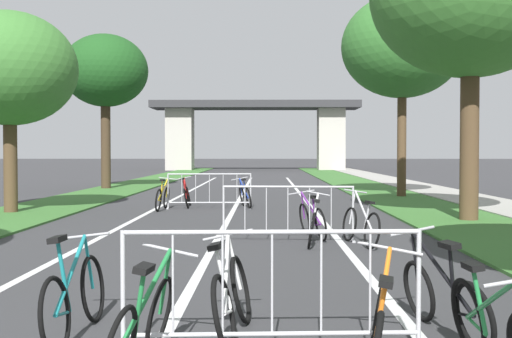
{
  "coord_description": "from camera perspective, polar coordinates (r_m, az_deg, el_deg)",
  "views": [
    {
      "loc": [
        0.93,
        -1.93,
        1.7
      ],
      "look_at": [
        0.62,
        18.68,
        1.13
      ],
      "focal_mm": 44.62,
      "sensor_mm": 36.0,
      "label": 1
    }
  ],
  "objects": [
    {
      "name": "bicycle_green_1",
      "position": [
        5.09,
        -10.15,
        -13.59
      ],
      "size": [
        0.57,
        1.66,
        0.93
      ],
      "rotation": [
        0.0,
        0.0,
        -0.11
      ],
      "color": "black",
      "rests_on": "ground"
    },
    {
      "name": "tree_left_pine_far",
      "position": [
        29.65,
        -13.36,
        8.49
      ],
      "size": [
        3.83,
        3.83,
        6.97
      ],
      "color": "#3D2D1E",
      "rests_on": "ground"
    },
    {
      "name": "sidewalk_path_right",
      "position": [
        30.73,
        14.35,
        -1.57
      ],
      "size": [
        2.24,
        68.23,
        0.08
      ],
      "primitive_type": "cube",
      "color": "#9E9B93",
      "rests_on": "ground"
    },
    {
      "name": "bicycle_silver_9",
      "position": [
        11.71,
        9.37,
        -4.96
      ],
      "size": [
        0.53,
        1.71,
        1.0
      ],
      "rotation": [
        0.0,
        0.0,
        0.23
      ],
      "color": "black",
      "rests_on": "ground"
    },
    {
      "name": "bicycle_purple_2",
      "position": [
        12.58,
        5.04,
        -4.51
      ],
      "size": [
        0.71,
        1.73,
        0.92
      ],
      "rotation": [
        0.0,
        0.0,
        0.22
      ],
      "color": "black",
      "rests_on": "ground"
    },
    {
      "name": "bicycle_yellow_4",
      "position": [
        18.68,
        -8.37,
        -2.54
      ],
      "size": [
        0.55,
        1.72,
        0.94
      ],
      "rotation": [
        0.0,
        0.0,
        -0.06
      ],
      "color": "black",
      "rests_on": "ground"
    },
    {
      "name": "lane_stripe_center",
      "position": [
        21.75,
        -1.6,
        -2.9
      ],
      "size": [
        0.14,
        39.47,
        0.01
      ],
      "primitive_type": "cube",
      "color": "silver",
      "rests_on": "ground"
    },
    {
      "name": "crowd_barrier_second",
      "position": [
        12.12,
        2.88,
        -3.99
      ],
      "size": [
        2.54,
        0.55,
        1.05
      ],
      "rotation": [
        0.0,
        0.0,
        -0.04
      ],
      "color": "#ADADB2",
      "rests_on": "ground"
    },
    {
      "name": "overpass_bridge",
      "position": [
        58.38,
        -0.06,
        4.06
      ],
      "size": [
        18.85,
        4.4,
        6.28
      ],
      "color": "#2D2D30",
      "rests_on": "ground"
    },
    {
      "name": "bicycle_white_0",
      "position": [
        11.66,
        5.08,
        -5.01
      ],
      "size": [
        0.51,
        1.64,
        0.96
      ],
      "rotation": [
        0.0,
        0.0,
        -0.09
      ],
      "color": "black",
      "rests_on": "ground"
    },
    {
      "name": "bicycle_blue_6",
      "position": [
        19.33,
        -0.99,
        -2.39
      ],
      "size": [
        0.71,
        1.64,
        0.92
      ],
      "rotation": [
        0.0,
        0.0,
        0.22
      ],
      "color": "black",
      "rests_on": "ground"
    },
    {
      "name": "lane_stripe_right_lane",
      "position": [
        21.78,
        4.54,
        -2.9
      ],
      "size": [
        0.14,
        39.47,
        0.01
      ],
      "primitive_type": "cube",
      "color": "silver",
      "rests_on": "ground"
    },
    {
      "name": "bicycle_black_8",
      "position": [
        6.19,
        16.48,
        -11.05
      ],
      "size": [
        0.68,
        1.62,
        0.97
      ],
      "rotation": [
        0.0,
        0.0,
        0.23
      ],
      "color": "black",
      "rests_on": "ground"
    },
    {
      "name": "bicycle_red_5",
      "position": [
        19.53,
        -6.22,
        -2.39
      ],
      "size": [
        0.5,
        1.62,
        0.93
      ],
      "rotation": [
        0.0,
        0.0,
        0.06
      ],
      "color": "black",
      "rests_on": "ground"
    },
    {
      "name": "bicycle_green_11",
      "position": [
        5.18,
        20.63,
        -13.44
      ],
      "size": [
        0.46,
        1.74,
        0.89
      ],
      "rotation": [
        0.0,
        0.0,
        3.21
      ],
      "color": "black",
      "rests_on": "ground"
    },
    {
      "name": "crowd_barrier_nearest",
      "position": [
        5.37,
        1.45,
        -11.04
      ],
      "size": [
        2.54,
        0.57,
        1.05
      ],
      "rotation": [
        0.0,
        0.0,
        0.05
      ],
      "color": "#ADADB2",
      "rests_on": "ground"
    },
    {
      "name": "lane_stripe_left_lane",
      "position": [
        21.97,
        -7.69,
        -2.87
      ],
      "size": [
        0.14,
        39.47,
        0.01
      ],
      "primitive_type": "cube",
      "color": "silver",
      "rests_on": "ground"
    },
    {
      "name": "bicycle_teal_7",
      "position": [
        6.13,
        -15.92,
        -10.94
      ],
      "size": [
        0.49,
        1.73,
        0.97
      ],
      "rotation": [
        0.0,
        0.0,
        -0.02
      ],
      "color": "black",
      "rests_on": "ground"
    },
    {
      "name": "bicycle_orange_3",
      "position": [
        5.11,
        10.8,
        -13.8
      ],
      "size": [
        0.7,
        1.69,
        0.94
      ],
      "rotation": [
        0.0,
        0.0,
        -0.2
      ],
      "color": "black",
      "rests_on": "ground"
    },
    {
      "name": "bicycle_white_10",
      "position": [
        5.89,
        -2.15,
        -11.39
      ],
      "size": [
        0.5,
        1.66,
        0.95
      ],
      "rotation": [
        0.0,
        0.0,
        -0.1
      ],
      "color": "black",
      "rests_on": "ground"
    },
    {
      "name": "tree_left_maple_mid",
      "position": [
        18.72,
        -21.23,
        8.34
      ],
      "size": [
        3.64,
        3.64,
        5.51
      ],
      "color": "#4C3823",
      "rests_on": "ground"
    },
    {
      "name": "tree_right_cypress_far",
      "position": [
        24.47,
        12.98,
        10.63
      ],
      "size": [
        4.49,
        4.49,
        7.5
      ],
      "color": "#4C3823",
      "rests_on": "ground"
    },
    {
      "name": "grass_verge_left",
      "position": [
        30.59,
        -11.5,
        -1.6
      ],
      "size": [
        2.74,
        68.23,
        0.05
      ],
      "primitive_type": "cube",
      "color": "#386B2D",
      "rests_on": "ground"
    },
    {
      "name": "grass_verge_right",
      "position": [
        30.25,
        9.75,
        -1.63
      ],
      "size": [
        2.74,
        68.23,
        0.05
      ],
      "primitive_type": "cube",
      "color": "#386B2D",
      "rests_on": "ground"
    },
    {
      "name": "crowd_barrier_third",
      "position": [
        18.98,
        -4.2,
        -1.98
      ],
      "size": [
        2.54,
        0.56,
        1.05
      ],
      "rotation": [
        0.0,
        0.0,
        0.05
      ],
      "color": "#ADADB2",
      "rests_on": "ground"
    }
  ]
}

